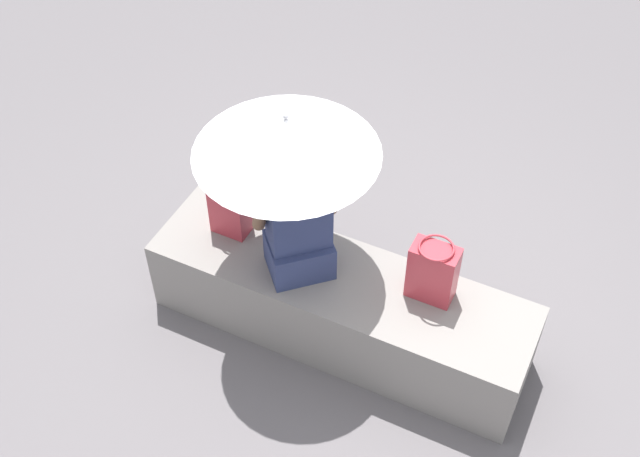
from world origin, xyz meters
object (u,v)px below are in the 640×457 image
person_seated (299,219)px  parasol (286,136)px  handbag_black (433,272)px  tote_bag_canvas (230,206)px

person_seated → parasol: parasol is taller
person_seated → handbag_black: person_seated is taller
parasol → tote_bag_canvas: parasol is taller
handbag_black → tote_bag_canvas: 1.20m
parasol → person_seated: bearing=146.4°
person_seated → parasol: 0.49m
person_seated → handbag_black: (-0.71, -0.14, -0.20)m
person_seated → handbag_black: bearing=-169.0°
handbag_black → tote_bag_canvas: (1.20, 0.05, 0.00)m
handbag_black → tote_bag_canvas: tote_bag_canvas is taller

